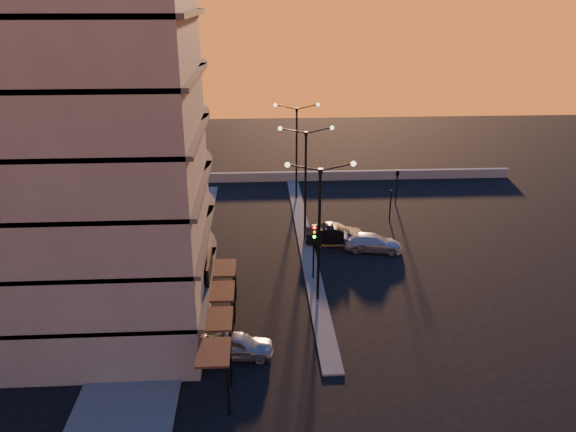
% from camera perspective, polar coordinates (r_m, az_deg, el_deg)
% --- Properties ---
extents(ground, '(120.00, 120.00, 0.00)m').
position_cam_1_polar(ground, '(37.62, 3.02, -8.54)').
color(ground, black).
rests_on(ground, ground).
extents(sidewalk_west, '(5.00, 40.00, 0.12)m').
position_cam_1_polar(sidewalk_west, '(41.45, -12.25, -5.95)').
color(sidewalk_west, '#4E4D4B').
rests_on(sidewalk_west, ground).
extents(median, '(1.20, 36.00, 0.12)m').
position_cam_1_polar(median, '(46.49, 1.72, -2.33)').
color(median, '#4E4D4B').
rests_on(median, ground).
extents(parapet, '(44.00, 0.50, 1.00)m').
position_cam_1_polar(parapet, '(61.45, 2.31, 4.09)').
color(parapet, slate).
rests_on(parapet, ground).
extents(building, '(14.35, 17.08, 25.00)m').
position_cam_1_polar(building, '(34.67, -20.53, 8.66)').
color(building, slate).
rests_on(building, ground).
extents(streetlamp_near, '(4.32, 0.32, 9.51)m').
position_cam_1_polar(streetlamp_near, '(35.17, 3.20, -0.62)').
color(streetlamp_near, black).
rests_on(streetlamp_near, ground).
extents(streetlamp_mid, '(4.32, 0.32, 9.51)m').
position_cam_1_polar(streetlamp_mid, '(44.55, 1.79, 4.20)').
color(streetlamp_mid, black).
rests_on(streetlamp_mid, ground).
extents(streetlamp_far, '(4.32, 0.32, 9.51)m').
position_cam_1_polar(streetlamp_far, '(54.15, 0.87, 7.32)').
color(streetlamp_far, black).
rests_on(streetlamp_far, ground).
extents(traffic_light_main, '(0.28, 0.44, 4.25)m').
position_cam_1_polar(traffic_light_main, '(38.85, 2.66, -2.73)').
color(traffic_light_main, black).
rests_on(traffic_light_main, ground).
extents(signal_east_a, '(0.13, 0.16, 3.60)m').
position_cam_1_polar(signal_east_a, '(50.74, 10.39, 1.66)').
color(signal_east_a, black).
rests_on(signal_east_a, ground).
extents(signal_east_b, '(0.42, 1.99, 3.60)m').
position_cam_1_polar(signal_east_b, '(54.42, 11.07, 4.26)').
color(signal_east_b, black).
rests_on(signal_east_b, ground).
extents(car_hatchback, '(4.25, 2.00, 1.40)m').
position_cam_1_polar(car_hatchback, '(32.09, -5.21, -12.94)').
color(car_hatchback, '#979B9E').
rests_on(car_hatchback, ground).
extents(car_sedan, '(4.78, 1.74, 1.57)m').
position_cam_1_polar(car_sedan, '(45.67, 4.72, -1.86)').
color(car_sedan, black).
rests_on(car_sedan, ground).
extents(car_wagon, '(4.85, 2.63, 1.33)m').
position_cam_1_polar(car_wagon, '(44.75, 8.61, -2.71)').
color(car_wagon, '#B2B4BA').
rests_on(car_wagon, ground).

